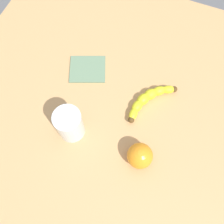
% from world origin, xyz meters
% --- Properties ---
extents(wooden_tabletop, '(1.20, 1.20, 0.03)m').
position_xyz_m(wooden_tabletop, '(0.00, 0.00, 0.01)').
color(wooden_tabletop, tan).
rests_on(wooden_tabletop, ground).
extents(banana, '(0.19, 0.13, 0.04)m').
position_xyz_m(banana, '(0.09, -0.09, 0.05)').
color(banana, yellow).
rests_on(banana, wooden_tabletop).
extents(smoothie_glass, '(0.09, 0.09, 0.12)m').
position_xyz_m(smoothie_glass, '(-0.11, 0.11, 0.09)').
color(smoothie_glass, silver).
rests_on(smoothie_glass, wooden_tabletop).
extents(orange_fruit, '(0.08, 0.08, 0.08)m').
position_xyz_m(orange_fruit, '(-0.11, -0.12, 0.07)').
color(orange_fruit, orange).
rests_on(orange_fruit, wooden_tabletop).
extents(folded_napkin, '(0.15, 0.16, 0.01)m').
position_xyz_m(folded_napkin, '(0.13, 0.16, 0.03)').
color(folded_napkin, slate).
rests_on(folded_napkin, wooden_tabletop).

